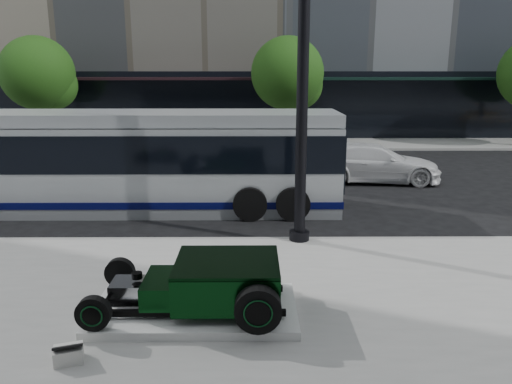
{
  "coord_description": "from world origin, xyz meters",
  "views": [
    {
      "loc": [
        -0.83,
        -13.65,
        4.15
      ],
      "look_at": [
        -0.74,
        -1.75,
        1.2
      ],
      "focal_mm": 35.0,
      "sensor_mm": 36.0,
      "label": 1
    }
  ],
  "objects_px": {
    "hot_rod": "(214,282)",
    "lamppost": "(303,67)",
    "white_sedan": "(373,163)",
    "transit_bus": "(137,160)"
  },
  "relations": [
    {
      "from": "hot_rod",
      "to": "lamppost",
      "type": "bearing_deg",
      "value": 64.8
    },
    {
      "from": "hot_rod",
      "to": "lamppost",
      "type": "relative_size",
      "value": 0.37
    },
    {
      "from": "white_sedan",
      "to": "lamppost",
      "type": "bearing_deg",
      "value": 158.68
    },
    {
      "from": "lamppost",
      "to": "transit_bus",
      "type": "distance_m",
      "value": 6.24
    },
    {
      "from": "hot_rod",
      "to": "transit_bus",
      "type": "height_order",
      "value": "transit_bus"
    },
    {
      "from": "lamppost",
      "to": "transit_bus",
      "type": "bearing_deg",
      "value": 144.58
    },
    {
      "from": "white_sedan",
      "to": "transit_bus",
      "type": "bearing_deg",
      "value": 119.53
    },
    {
      "from": "hot_rod",
      "to": "transit_bus",
      "type": "xyz_separation_m",
      "value": [
        -2.82,
        7.01,
        0.79
      ]
    },
    {
      "from": "lamppost",
      "to": "white_sedan",
      "type": "xyz_separation_m",
      "value": [
        3.4,
        6.95,
        -3.47
      ]
    },
    {
      "from": "hot_rod",
      "to": "transit_bus",
      "type": "relative_size",
      "value": 0.27
    }
  ]
}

